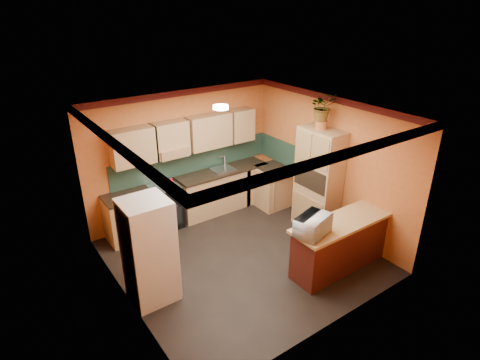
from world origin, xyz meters
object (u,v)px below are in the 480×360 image
Objects in this scene: base_cabinets_back at (192,199)px; pantry at (318,181)px; microwave at (313,225)px; breakfast_bar at (339,246)px; fridge at (149,251)px; stove at (165,206)px.

pantry is at bearing -44.35° from base_cabinets_back.
base_cabinets_back is at bearing 83.76° from microwave.
breakfast_bar is (1.20, -3.02, 0.00)m from base_cabinets_back.
pantry is at bearing 0.70° from fridge.
breakfast_bar is at bearing -15.65° from microwave.
base_cabinets_back is 0.63m from stove.
stove reaches higher than base_cabinets_back.
pantry is (3.60, 0.04, 0.20)m from fridge.
stove is 3.53m from breakfast_bar.
microwave is (1.13, -3.02, 0.63)m from stove.
fridge reaches higher than stove.
pantry is (1.85, -1.81, 0.61)m from base_cabinets_back.
pantry reaches higher than breakfast_bar.
stove is 0.54× the size of fridge.
pantry is 1.50m from breakfast_bar.
base_cabinets_back and breakfast_bar have the same top height.
base_cabinets_back is 2.66m from pantry.
stove is 3.12m from pantry.
fridge reaches higher than microwave.
pantry is (2.47, -1.81, 0.59)m from stove.
base_cabinets_back is 6.32× the size of microwave.
pantry is at bearing -36.15° from stove.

